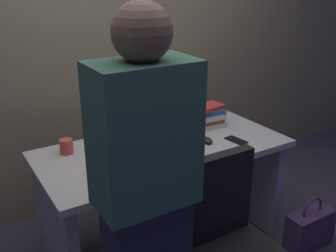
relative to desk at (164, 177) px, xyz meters
The scene contains 12 objects.
ground_plane 0.51m from the desk, ahead, with size 9.00×9.00×0.00m, color #3D3842.
wall_back 1.29m from the desk, 90.00° to the left, with size 6.40×0.10×3.00m, color #8C7F5B.
desk is the anchor object (origin of this frame).
person_at_desk 0.89m from the desk, 126.07° to the right, with size 0.40×0.24×1.64m.
monitor 0.50m from the desk, 64.92° to the left, with size 0.54×0.14×0.46m.
keyboard 0.25m from the desk, 130.30° to the right, with size 0.43×0.13×0.02m, color white.
mouse 0.36m from the desk, 19.67° to the right, with size 0.06×0.10×0.03m, color black.
cup_near_keyboard 0.50m from the desk, 166.78° to the right, with size 0.08×0.08×0.09m, color #3372B2.
cup_by_monitor 0.64m from the desk, 158.27° to the left, with size 0.08×0.08×0.09m, color #D84C3F.
book_stack 0.55m from the desk, 15.83° to the left, with size 0.22×0.17×0.16m.
cell_phone 0.52m from the desk, 21.55° to the right, with size 0.07×0.14×0.01m, color black.
handbag 1.04m from the desk, 33.34° to the right, with size 0.34×0.14×0.38m.
Camera 1 is at (-1.13, -1.89, 1.72)m, focal length 41.86 mm.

